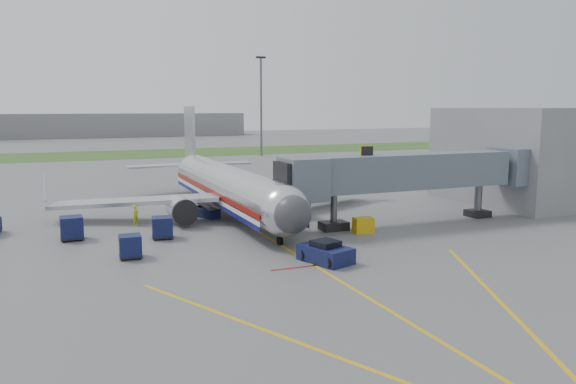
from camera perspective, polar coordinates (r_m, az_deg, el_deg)
name	(u,v)px	position (r m, az deg, el deg)	size (l,w,h in m)	color
ground	(290,251)	(39.86, 0.24, -6.02)	(400.00, 400.00, 0.00)	#565659
grass_strip	(130,154)	(126.84, -15.78, 3.72)	(300.00, 25.00, 0.01)	#2D4C1E
apron_markings	(339,280)	(33.43, 5.23, -8.94)	(21.52, 50.00, 0.01)	gold
airliner	(228,186)	(53.47, -6.11, 0.58)	(32.10, 35.67, 10.25)	silver
jet_bridge	(405,173)	(49.50, 11.80, 1.93)	(25.30, 4.00, 6.90)	slate
terminal	(514,156)	(64.21, 22.01, 3.45)	(10.00, 16.00, 10.00)	slate
light_mast_right	(261,104)	(117.56, -2.75, 8.93)	(2.00, 0.44, 20.40)	#595B60
distant_terminal	(69,126)	(205.70, -21.33, 6.31)	(120.00, 14.00, 8.00)	slate
pushback_tug	(326,253)	(37.05, 3.84, -6.20)	(3.09, 3.95, 1.44)	#0B0B33
baggage_cart_a	(162,228)	(44.48, -12.65, -3.55)	(1.75, 1.75, 1.69)	#0B0B33
baggage_cart_b	(130,246)	(39.30, -15.73, -5.35)	(1.53, 1.53, 1.58)	#0B0B33
baggage_cart_c	(72,228)	(46.02, -21.12, -3.44)	(1.73, 1.73, 1.81)	#0B0B33
belt_loader	(204,212)	(52.72, -8.55, -1.98)	(2.58, 4.01, 1.92)	#0B0B33
ground_power_cart	(363,225)	(45.85, 7.65, -3.37)	(1.66, 1.20, 1.24)	#CD9D0C
ramp_worker	(136,216)	(49.71, -15.22, -2.33)	(0.66, 0.43, 1.80)	#B0C917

